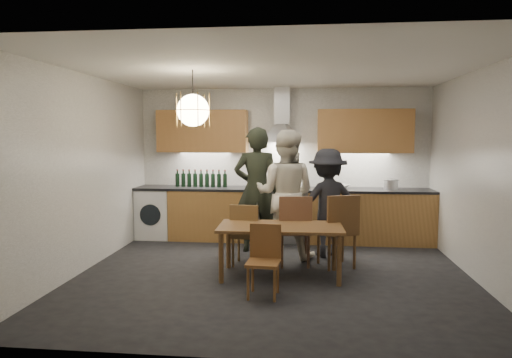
# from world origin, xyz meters

# --- Properties ---
(ground) EXTENTS (5.00, 5.00, 0.00)m
(ground) POSITION_xyz_m (0.00, 0.00, 0.00)
(ground) COLOR black
(ground) RESTS_ON ground
(room_shell) EXTENTS (5.02, 4.52, 2.61)m
(room_shell) POSITION_xyz_m (0.00, 0.00, 1.71)
(room_shell) COLOR white
(room_shell) RESTS_ON ground
(counter_run) EXTENTS (5.00, 0.62, 0.90)m
(counter_run) POSITION_xyz_m (0.02, 1.95, 0.45)
(counter_run) COLOR tan
(counter_run) RESTS_ON ground
(range_stove) EXTENTS (0.90, 0.60, 0.92)m
(range_stove) POSITION_xyz_m (0.00, 1.94, 0.44)
(range_stove) COLOR silver
(range_stove) RESTS_ON ground
(wall_fixtures) EXTENTS (4.30, 0.54, 1.10)m
(wall_fixtures) POSITION_xyz_m (0.00, 2.07, 1.87)
(wall_fixtures) COLOR tan
(wall_fixtures) RESTS_ON ground
(pendant_lamp) EXTENTS (0.43, 0.43, 0.70)m
(pendant_lamp) POSITION_xyz_m (-1.00, -0.10, 2.10)
(pendant_lamp) COLOR black
(pendant_lamp) RESTS_ON ground
(dining_table) EXTENTS (1.58, 0.82, 0.66)m
(dining_table) POSITION_xyz_m (0.09, -0.05, 0.58)
(dining_table) COLOR brown
(dining_table) RESTS_ON ground
(chair_back_left) EXTENTS (0.43, 0.43, 0.86)m
(chair_back_left) POSITION_xyz_m (-0.40, 0.35, 0.49)
(chair_back_left) COLOR brown
(chair_back_left) RESTS_ON ground
(chair_back_mid) EXTENTS (0.49, 0.49, 0.98)m
(chair_back_mid) POSITION_xyz_m (0.27, 0.41, 0.56)
(chair_back_mid) COLOR brown
(chair_back_mid) RESTS_ON ground
(chair_back_right) EXTENTS (0.59, 0.59, 1.00)m
(chair_back_right) POSITION_xyz_m (0.86, 0.40, 0.58)
(chair_back_right) COLOR brown
(chair_back_right) RESTS_ON ground
(chair_front) EXTENTS (0.38, 0.38, 0.79)m
(chair_front) POSITION_xyz_m (-0.05, -0.73, 0.45)
(chair_front) COLOR brown
(chair_front) RESTS_ON ground
(person_left) EXTENTS (0.73, 0.51, 1.91)m
(person_left) POSITION_xyz_m (-0.34, 1.20, 0.96)
(person_left) COLOR black
(person_left) RESTS_ON ground
(person_mid) EXTENTS (1.03, 0.87, 1.87)m
(person_mid) POSITION_xyz_m (0.11, 0.92, 0.93)
(person_mid) COLOR beige
(person_mid) RESTS_ON ground
(person_right) EXTENTS (1.17, 0.89, 1.60)m
(person_right) POSITION_xyz_m (0.73, 1.02, 0.80)
(person_right) COLOR black
(person_right) RESTS_ON ground
(mixing_bowl) EXTENTS (0.40, 0.40, 0.08)m
(mixing_bowl) POSITION_xyz_m (0.98, 1.95, 0.94)
(mixing_bowl) COLOR silver
(mixing_bowl) RESTS_ON counter_run
(stock_pot) EXTENTS (0.30, 0.30, 0.16)m
(stock_pot) POSITION_xyz_m (1.80, 1.91, 0.98)
(stock_pot) COLOR silver
(stock_pot) RESTS_ON counter_run
(wine_bottles) EXTENTS (0.91, 0.07, 0.30)m
(wine_bottles) POSITION_xyz_m (-1.39, 1.99, 1.05)
(wine_bottles) COLOR black
(wine_bottles) RESTS_ON counter_run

